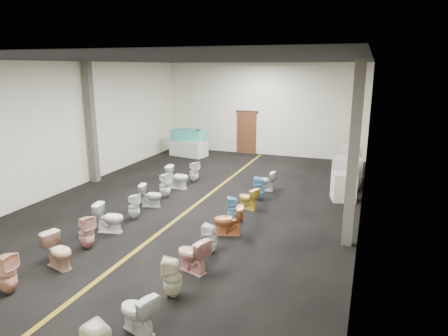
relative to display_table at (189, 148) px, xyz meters
The scene contains 34 objects.
floor 7.18m from the display_table, 62.54° to the right, with size 16.00×16.00×0.00m, color black.
ceiling 8.27m from the display_table, 62.54° to the right, with size 16.00×16.00×0.00m, color black.
wall_back 4.13m from the display_table, 26.32° to the left, with size 10.00×10.00×0.00m, color silver.
wall_left 6.84m from the display_table, 104.90° to the right, with size 16.00×16.00×0.00m, color silver.
wall_right 10.63m from the display_table, 37.46° to the right, with size 16.00×16.00×0.00m, color silver.
aisle_stripe 7.18m from the display_table, 62.54° to the right, with size 0.12×15.60×0.01m, color olive.
back_door 3.03m from the display_table, 32.15° to the left, with size 1.00×0.10×2.10m, color #562D19.
door_frame 3.43m from the display_table, 32.31° to the left, with size 1.15×0.08×0.10m, color #331C11.
column_left 5.86m from the display_table, 105.06° to the right, with size 0.25×0.25×4.50m, color #59544C.
column_right 11.41m from the display_table, 44.31° to the right, with size 0.25×0.25×4.50m, color #59544C.
display_table is the anchor object (origin of this frame).
bathtub 0.68m from the display_table, behind, with size 1.86×0.71×0.55m.
appliance_crate_a 8.87m from the display_table, 29.61° to the right, with size 0.72×0.72×0.93m, color silver.
appliance_crate_b 8.27m from the display_table, 21.23° to the right, with size 0.83×0.83×1.14m, color silver.
appliance_crate_c 7.92m from the display_table, 13.42° to the right, with size 0.80×0.80×0.91m, color white.
appliance_crate_d 7.72m from the display_table, ahead, with size 0.75×0.75×1.08m, color silver.
toilet_left_1 12.64m from the display_table, 81.08° to the right, with size 0.38×0.39×0.84m, color #EEAA89.
toilet_left_2 11.51m from the display_table, 79.17° to the right, with size 0.44×0.77×0.78m, color #DAA88A.
toilet_left_3 10.53m from the display_table, 78.41° to the right, with size 0.38×0.39×0.84m, color #E5A5A1.
toilet_left_4 9.49m from the display_table, 77.67° to the right, with size 0.44×0.78×0.79m, color white.
toilet_left_5 8.51m from the display_table, 75.58° to the right, with size 0.34×0.35×0.75m, color white.
toilet_left_6 7.41m from the display_table, 74.05° to the right, with size 0.40×0.71×0.72m, color silver.
toilet_left_7 6.50m from the display_table, 71.86° to the right, with size 0.39×0.39×0.86m, color white.
toilet_left_8 5.43m from the display_table, 68.98° to the right, with size 0.47×0.82×0.84m, color white.
toilet_left_9 4.67m from the display_table, 62.33° to the right, with size 0.36×0.37×0.80m, color white.
toilet_right_1 13.58m from the display_table, 68.39° to the right, with size 0.42×0.73×0.75m, color silver.
toilet_right_2 12.55m from the display_table, 66.20° to the right, with size 0.36×0.37×0.81m, color beige.
toilet_right_3 11.59m from the display_table, 64.42° to the right, with size 0.44×0.78×0.79m, color #E09B94.
toilet_right_4 10.74m from the display_table, 62.08° to the right, with size 0.32×0.33×0.71m, color white.
toilet_right_5 9.76m from the display_table, 58.64° to the right, with size 0.44×0.77×0.79m, color #C9753E.
toilet_right_6 8.87m from the display_table, 56.57° to the right, with size 0.33×0.33×0.73m, color #6FB5D9.
toilet_right_7 8.01m from the display_table, 51.47° to the right, with size 0.38×0.68×0.69m, color #E5C046.
toilet_right_8 7.36m from the display_table, 46.24° to the right, with size 0.35×0.36×0.78m, color #69ACDB.
toilet_right_9 6.56m from the display_table, 40.08° to the right, with size 0.40×0.69×0.71m, color silver.
Camera 1 is at (5.07, -11.23, 4.34)m, focal length 32.00 mm.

